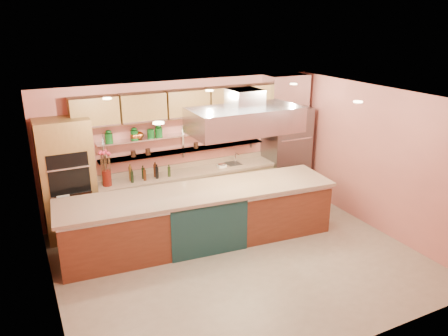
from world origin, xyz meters
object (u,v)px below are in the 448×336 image
copper_kettle (139,135)px  green_canister (151,133)px  refrigerator (286,152)px  island (200,217)px  flower_vase (107,178)px  kitchen_scale (222,165)px

copper_kettle → green_canister: green_canister is taller
refrigerator → copper_kettle: size_ratio=11.05×
island → flower_vase: 1.97m
kitchen_scale → copper_kettle: bearing=151.4°
kitchen_scale → green_canister: 1.70m
refrigerator → copper_kettle: 3.45m
refrigerator → island: bearing=-155.0°
kitchen_scale → green_canister: bearing=150.2°
kitchen_scale → island: bearing=-151.2°
island → flower_vase: size_ratio=16.16×
flower_vase → copper_kettle: bearing=16.6°
refrigerator → green_canister: size_ratio=12.51×
flower_vase → kitchen_scale: size_ratio=1.77×
island → green_canister: bearing=110.3°
island → flower_vase: (-1.39, 1.27, 0.57)m
refrigerator → copper_kettle: (-3.36, 0.23, 0.74)m
kitchen_scale → green_canister: (-1.47, 0.22, 0.82)m
refrigerator → kitchen_scale: size_ratio=12.13×
green_canister → refrigerator: bearing=-4.2°
island → copper_kettle: size_ratio=26.03×
refrigerator → island: 3.03m
refrigerator → green_canister: refrigerator is taller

